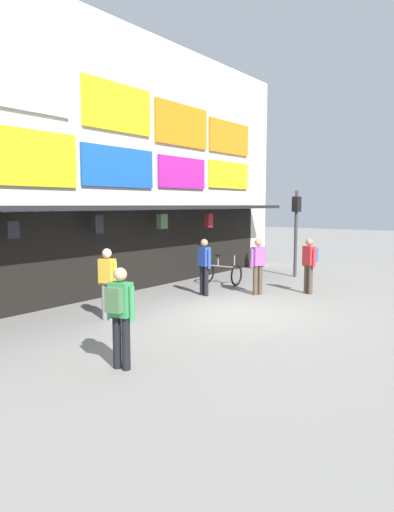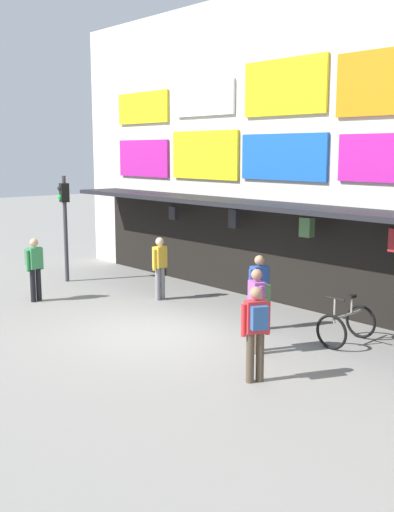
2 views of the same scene
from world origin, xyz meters
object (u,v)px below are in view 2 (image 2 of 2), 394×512
(bicycle_parked, at_px, (346,325))
(pedestrian_in_black, at_px, (34,265))
(traffic_light_near, at_px, (65,211))
(pedestrian_in_yellow, at_px, (259,288))
(pedestrian_in_green, at_px, (257,304))
(pedestrian_in_red, at_px, (256,327))
(pedestrian_in_white, at_px, (160,265))

(bicycle_parked, distance_m, pedestrian_in_black, 8.24)
(traffic_light_near, height_order, bicycle_parked, traffic_light_near)
(pedestrian_in_black, height_order, pedestrian_in_yellow, same)
(traffic_light_near, height_order, pedestrian_in_green, traffic_light_near)
(pedestrian_in_red, bearing_deg, pedestrian_in_white, 157.24)
(bicycle_parked, bearing_deg, traffic_light_near, -172.33)
(pedestrian_in_red, distance_m, pedestrian_in_black, 7.86)
(pedestrian_in_green, distance_m, pedestrian_in_black, 6.91)
(traffic_light_near, xyz_separation_m, pedestrian_in_red, (9.55, -1.73, -1.16))
(pedestrian_in_white, bearing_deg, pedestrian_in_red, -22.76)
(pedestrian_in_black, relative_size, pedestrian_in_white, 1.00)
(bicycle_parked, relative_size, pedestrian_in_white, 0.71)
(pedestrian_in_yellow, bearing_deg, traffic_light_near, -175.15)
(pedestrian_in_green, bearing_deg, pedestrian_in_yellow, 132.05)
(pedestrian_in_green, relative_size, pedestrian_in_yellow, 1.00)
(bicycle_parked, distance_m, pedestrian_in_red, 3.05)
(pedestrian_in_yellow, bearing_deg, pedestrian_in_black, -156.25)
(pedestrian_in_black, distance_m, pedestrian_in_white, 3.30)
(pedestrian_in_red, height_order, pedestrian_in_yellow, same)
(pedestrian_in_red, relative_size, pedestrian_in_black, 1.00)
(traffic_light_near, bearing_deg, pedestrian_in_black, -48.03)
(traffic_light_near, relative_size, pedestrian_in_green, 1.90)
(pedestrian_in_green, xyz_separation_m, pedestrian_in_white, (-4.74, 1.27, -0.04))
(pedestrian_in_red, distance_m, pedestrian_in_white, 6.31)
(pedestrian_in_red, bearing_deg, pedestrian_in_black, -178.90)
(bicycle_parked, xyz_separation_m, pedestrian_in_red, (0.26, -2.98, 0.59))
(pedestrian_in_yellow, height_order, pedestrian_in_white, same)
(pedestrian_in_green, height_order, pedestrian_in_yellow, same)
(pedestrian_in_white, bearing_deg, traffic_light_near, -169.23)
(traffic_light_near, relative_size, pedestrian_in_red, 1.90)
(bicycle_parked, bearing_deg, pedestrian_in_green, -114.27)
(pedestrian_in_red, xyz_separation_m, pedestrian_in_black, (-7.86, -0.15, 0.00))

